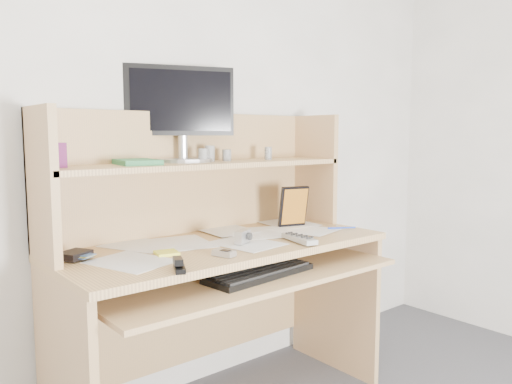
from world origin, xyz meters
TOP-DOWN VIEW (x-y plane):
  - back_wall at (0.00, 1.80)m, footprint 3.60×0.04m
  - desk at (0.00, 1.56)m, footprint 1.40×0.70m
  - paper_clutter at (0.00, 1.48)m, footprint 1.32×0.54m
  - keyboard at (0.01, 1.27)m, footprint 0.48×0.21m
  - tv_remote at (0.24, 1.28)m, footprint 0.10×0.21m
  - flip_phone at (-0.15, 1.28)m, footprint 0.07×0.10m
  - stapler at (-0.38, 1.22)m, footprint 0.08×0.12m
  - wallet at (-0.60, 1.58)m, footprint 0.13×0.12m
  - sticky_note_pad at (-0.30, 1.45)m, footprint 0.10×0.10m
  - digital_camera at (0.03, 1.41)m, footprint 0.09×0.07m
  - game_case at (0.45, 1.54)m, footprint 0.14×0.06m
  - blue_pen at (0.59, 1.35)m, footprint 0.12×0.07m
  - card_box at (-0.62, 1.64)m, footprint 0.07×0.04m
  - shelf_book at (-0.31, 1.65)m, footprint 0.18×0.23m
  - chip_stack_a at (-0.00, 1.63)m, footprint 0.05×0.05m
  - chip_stack_b at (0.06, 1.68)m, footprint 0.05×0.05m
  - chip_stack_c at (0.14, 1.66)m, footprint 0.04×0.04m
  - chip_stack_d at (0.36, 1.62)m, footprint 0.04×0.04m
  - monitor at (-0.06, 1.73)m, footprint 0.47×0.25m

SIDE VIEW (x-z plane):
  - keyboard at x=0.01m, z-range 0.65..0.68m
  - desk at x=0.00m, z-range 0.04..1.34m
  - paper_clutter at x=0.00m, z-range 0.75..0.76m
  - sticky_note_pad at x=-0.30m, z-range 0.75..0.76m
  - blue_pen at x=0.59m, z-range 0.76..0.76m
  - tv_remote at x=0.24m, z-range 0.76..0.78m
  - flip_phone at x=-0.15m, z-range 0.76..0.78m
  - wallet at x=-0.60m, z-range 0.76..0.78m
  - stapler at x=-0.38m, z-range 0.76..0.79m
  - digital_camera at x=0.03m, z-range 0.76..0.81m
  - game_case at x=0.45m, z-range 0.76..0.95m
  - shelf_book at x=-0.31m, z-range 1.08..1.10m
  - chip_stack_c at x=0.14m, z-range 1.08..1.13m
  - chip_stack_a at x=0.00m, z-range 1.08..1.14m
  - chip_stack_d at x=0.36m, z-range 1.08..1.14m
  - chip_stack_b at x=0.06m, z-range 1.08..1.15m
  - card_box at x=-0.62m, z-range 1.08..1.17m
  - back_wall at x=0.00m, z-range 0.00..2.50m
  - monitor at x=-0.06m, z-range 1.09..1.51m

